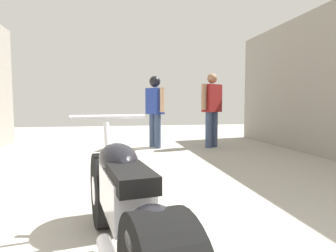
% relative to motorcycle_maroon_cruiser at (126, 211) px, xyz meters
% --- Properties ---
extents(ground_plane, '(18.66, 18.66, 0.00)m').
position_rel_motorcycle_maroon_cruiser_xyz_m(ground_plane, '(0.56, 2.17, -0.38)').
color(ground_plane, '#A8A399').
extents(motorcycle_maroon_cruiser, '(0.69, 2.02, 0.94)m').
position_rel_motorcycle_maroon_cruiser_xyz_m(motorcycle_maroon_cruiser, '(0.00, 0.00, 0.00)').
color(motorcycle_maroon_cruiser, black).
rests_on(motorcycle_maroon_cruiser, ground_plane).
extents(mechanic_in_blue, '(0.64, 0.47, 1.72)m').
position_rel_motorcycle_maroon_cruiser_xyz_m(mechanic_in_blue, '(2.17, 4.71, 0.59)').
color(mechanic_in_blue, '#384766').
rests_on(mechanic_in_blue, ground_plane).
extents(mechanic_with_helmet, '(0.41, 0.62, 1.66)m').
position_rel_motorcycle_maroon_cruiser_xyz_m(mechanic_with_helmet, '(0.85, 4.88, 0.61)').
color(mechanic_with_helmet, '#384766').
rests_on(mechanic_with_helmet, ground_plane).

